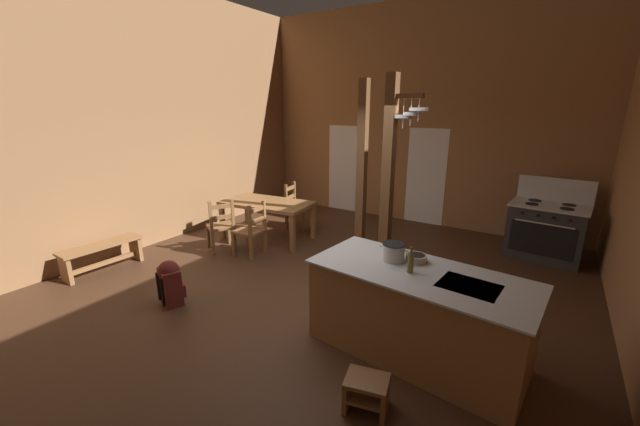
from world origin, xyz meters
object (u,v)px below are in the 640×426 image
ladderback_chair_near_window (251,230)px  ladderback_chair_by_post (221,226)px  ladderback_chair_at_table_end (296,207)px  stove_range (546,230)px  kitchen_island (417,313)px  step_stool (367,391)px  stockpot_on_counter (394,252)px  dining_table (267,206)px  backpack (170,281)px  bottle_tall_on_counter (411,262)px  bench_along_left_wall (102,252)px  mixing_bowl_on_counter (416,258)px

ladderback_chair_near_window → ladderback_chair_by_post: size_ratio=1.00×
ladderback_chair_at_table_end → stove_range: bearing=11.7°
kitchen_island → ladderback_chair_at_table_end: 4.44m
step_stool → stockpot_on_counter: (-0.24, 1.08, 0.84)m
dining_table → ladderback_chair_at_table_end: size_ratio=1.87×
kitchen_island → ladderback_chair_by_post: size_ratio=2.36×
dining_table → backpack: size_ratio=2.99×
ladderback_chair_at_table_end → bottle_tall_on_counter: size_ratio=3.56×
backpack → bottle_tall_on_counter: bottle_tall_on_counter is taller
ladderback_chair_near_window → dining_table: bearing=111.6°
backpack → bottle_tall_on_counter: (2.93, 0.66, 0.71)m
ladderback_chair_by_post → backpack: 1.89m
stove_range → kitchen_island: bearing=-105.4°
ladderback_chair_at_table_end → stockpot_on_counter: size_ratio=3.07×
kitchen_island → dining_table: kitchen_island is taller
step_stool → ladderback_chair_at_table_end: bearing=132.8°
ladderback_chair_at_table_end → bottle_tall_on_counter: (3.42, -2.79, 0.58)m
kitchen_island → stockpot_on_counter: 0.66m
stockpot_on_counter → kitchen_island: bearing=-21.5°
stockpot_on_counter → step_stool: bearing=-77.6°
kitchen_island → ladderback_chair_near_window: ladderback_chair_near_window is taller
backpack → stove_range: bearing=47.6°
ladderback_chair_by_post → bottle_tall_on_counter: (3.78, -1.02, 0.58)m
ladderback_chair_near_window → ladderback_chair_at_table_end: (-0.26, 1.66, 0.00)m
step_stool → stove_range: bearing=76.6°
bottle_tall_on_counter → backpack: bearing=-167.2°
dining_table → ladderback_chair_by_post: size_ratio=1.87×
dining_table → bench_along_left_wall: 2.82m
bench_along_left_wall → mixing_bowl_on_counter: size_ratio=5.46×
ladderback_chair_at_table_end → backpack: (0.49, -3.45, -0.14)m
ladderback_chair_by_post → ladderback_chair_near_window: bearing=9.4°
bottle_tall_on_counter → ladderback_chair_near_window: bearing=160.4°
step_stool → backpack: 2.92m
ladderback_chair_by_post → stockpot_on_counter: 3.67m
bottle_tall_on_counter → mixing_bowl_on_counter: bearing=96.8°
step_stool → ladderback_chair_by_post: ladderback_chair_by_post is taller
stove_range → bottle_tall_on_counter: size_ratio=4.95×
stove_range → ladderback_chair_by_post: 5.57m
bench_along_left_wall → mixing_bowl_on_counter: bearing=10.6°
stove_range → step_stool: stove_range is taller
kitchen_island → ladderback_chair_at_table_end: bearing=142.1°
ladderback_chair_at_table_end → backpack: bearing=-81.9°
kitchen_island → bench_along_left_wall: bearing=-172.3°
ladderback_chair_at_table_end → backpack: 3.49m
dining_table → bottle_tall_on_counter: bearing=-29.0°
step_stool → dining_table: (-3.46, 2.82, 0.47)m
ladderback_chair_near_window → ladderback_chair_by_post: same height
ladderback_chair_near_window → backpack: bearing=-82.7°
stove_range → dining_table: bearing=-158.5°
step_stool → backpack: backpack is taller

